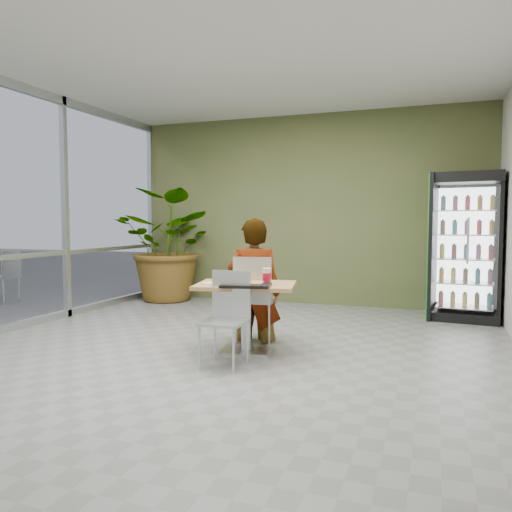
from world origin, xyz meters
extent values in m
plane|color=gray|center=(0.00, 0.00, 0.00)|extent=(7.00, 7.00, 0.00)
cube|color=tan|center=(0.22, 0.13, 0.73)|extent=(1.15, 0.91, 0.04)
cylinder|color=#B7B9BC|center=(0.22, 0.13, 0.35)|extent=(0.10, 0.10, 0.71)
cube|color=#B7B9BC|center=(0.22, 0.13, 0.02)|extent=(0.58, 0.50, 0.04)
cube|color=#B7B9BC|center=(0.12, 0.73, 0.48)|extent=(0.51, 0.51, 0.03)
cube|color=#B7B9BC|center=(0.15, 0.52, 0.74)|extent=(0.44, 0.11, 0.53)
cylinder|color=#B7B9BC|center=(0.27, 0.95, 0.24)|extent=(0.03, 0.03, 0.48)
cylinder|color=#B7B9BC|center=(-0.10, 0.88, 0.24)|extent=(0.03, 0.03, 0.48)
cylinder|color=#B7B9BC|center=(0.34, 0.57, 0.24)|extent=(0.03, 0.03, 0.48)
cylinder|color=#B7B9BC|center=(-0.04, 0.51, 0.24)|extent=(0.03, 0.03, 0.48)
cube|color=#B7B9BC|center=(0.21, -0.42, 0.44)|extent=(0.41, 0.41, 0.03)
cube|color=#B7B9BC|center=(0.21, -0.22, 0.68)|extent=(0.41, 0.03, 0.48)
cylinder|color=#B7B9BC|center=(0.03, -0.59, 0.22)|extent=(0.02, 0.02, 0.44)
cylinder|color=#B7B9BC|center=(0.38, -0.59, 0.22)|extent=(0.02, 0.02, 0.44)
cylinder|color=#B7B9BC|center=(0.03, -0.24, 0.22)|extent=(0.02, 0.02, 0.44)
cylinder|color=#B7B9BC|center=(0.38, -0.24, 0.22)|extent=(0.02, 0.02, 0.44)
imported|color=black|center=(0.12, 0.68, 0.57)|extent=(0.71, 0.52, 1.75)
cylinder|color=silver|center=(0.17, 0.18, 0.76)|extent=(0.22, 0.22, 0.01)
cylinder|color=silver|center=(0.44, 0.18, 0.83)|extent=(0.09, 0.09, 0.15)
cylinder|color=#B40B1F|center=(0.44, 0.18, 0.82)|extent=(0.09, 0.09, 0.09)
cylinder|color=silver|center=(0.44, 0.18, 0.91)|extent=(0.09, 0.09, 0.01)
cube|color=silver|center=(-0.09, -0.07, 0.76)|extent=(0.15, 0.15, 0.02)
cube|color=black|center=(0.32, -0.10, 0.76)|extent=(0.56, 0.46, 0.03)
cube|color=black|center=(2.52, 2.91, 1.04)|extent=(1.01, 0.82, 2.09)
cube|color=#179526|center=(2.05, 2.91, 1.04)|extent=(0.09, 0.71, 2.04)
cube|color=white|center=(2.52, 2.55, 1.06)|extent=(0.75, 0.09, 1.67)
imported|color=#356F2C|center=(-2.29, 3.00, 0.98)|extent=(1.93, 1.72, 1.95)
camera|label=1|loc=(2.10, -4.77, 1.41)|focal=35.00mm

